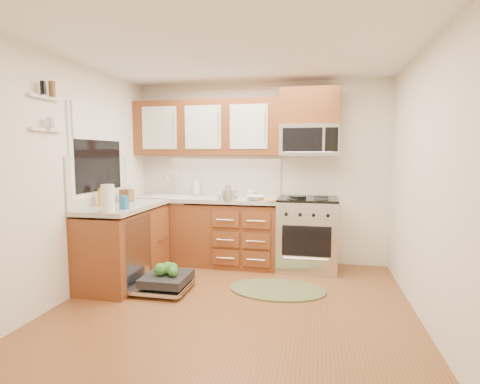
% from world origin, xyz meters
% --- Properties ---
extents(floor, '(3.50, 3.50, 0.00)m').
position_xyz_m(floor, '(0.00, 0.00, 0.00)').
color(floor, brown).
rests_on(floor, ground).
extents(ceiling, '(3.50, 3.50, 0.00)m').
position_xyz_m(ceiling, '(0.00, 0.00, 2.50)').
color(ceiling, white).
rests_on(ceiling, ground).
extents(wall_back, '(3.50, 0.04, 2.50)m').
position_xyz_m(wall_back, '(0.00, 1.75, 1.25)').
color(wall_back, silver).
rests_on(wall_back, ground).
extents(wall_front, '(3.50, 0.04, 2.50)m').
position_xyz_m(wall_front, '(0.00, -1.75, 1.25)').
color(wall_front, silver).
rests_on(wall_front, ground).
extents(wall_left, '(0.04, 3.50, 2.50)m').
position_xyz_m(wall_left, '(-1.75, 0.00, 1.25)').
color(wall_left, silver).
rests_on(wall_left, ground).
extents(wall_right, '(0.04, 3.50, 2.50)m').
position_xyz_m(wall_right, '(1.75, 0.00, 1.25)').
color(wall_right, silver).
rests_on(wall_right, ground).
extents(base_cabinet_back, '(2.05, 0.60, 0.85)m').
position_xyz_m(base_cabinet_back, '(-0.73, 1.45, 0.42)').
color(base_cabinet_back, '#5B3014').
rests_on(base_cabinet_back, ground).
extents(base_cabinet_left, '(0.60, 1.25, 0.85)m').
position_xyz_m(base_cabinet_left, '(-1.45, 0.52, 0.42)').
color(base_cabinet_left, '#5B3014').
rests_on(base_cabinet_left, ground).
extents(countertop_back, '(2.07, 0.64, 0.05)m').
position_xyz_m(countertop_back, '(-0.72, 1.44, 0.90)').
color(countertop_back, '#B4B1A4').
rests_on(countertop_back, base_cabinet_back).
extents(countertop_left, '(0.64, 1.27, 0.05)m').
position_xyz_m(countertop_left, '(-1.44, 0.53, 0.90)').
color(countertop_left, '#B4B1A4').
rests_on(countertop_left, base_cabinet_left).
extents(backsplash_back, '(2.05, 0.02, 0.57)m').
position_xyz_m(backsplash_back, '(-0.73, 1.74, 1.21)').
color(backsplash_back, beige).
rests_on(backsplash_back, ground).
extents(backsplash_left, '(0.02, 1.25, 0.57)m').
position_xyz_m(backsplash_left, '(-1.74, 0.52, 1.21)').
color(backsplash_left, beige).
rests_on(backsplash_left, ground).
extents(upper_cabinets, '(2.05, 0.35, 0.75)m').
position_xyz_m(upper_cabinets, '(-0.73, 1.57, 1.88)').
color(upper_cabinets, '#5B3014').
rests_on(upper_cabinets, ground).
extents(cabinet_over_mw, '(0.76, 0.35, 0.47)m').
position_xyz_m(cabinet_over_mw, '(0.68, 1.57, 2.13)').
color(cabinet_over_mw, '#5B3014').
rests_on(cabinet_over_mw, ground).
extents(range, '(0.76, 0.64, 0.95)m').
position_xyz_m(range, '(0.68, 1.43, 0.47)').
color(range, silver).
rests_on(range, ground).
extents(microwave, '(0.76, 0.38, 0.40)m').
position_xyz_m(microwave, '(0.68, 1.55, 1.70)').
color(microwave, silver).
rests_on(microwave, ground).
extents(sink, '(0.62, 0.50, 0.26)m').
position_xyz_m(sink, '(-1.25, 1.42, 0.80)').
color(sink, white).
rests_on(sink, ground).
extents(dishwasher, '(0.70, 0.60, 0.20)m').
position_xyz_m(dishwasher, '(-0.86, 0.30, 0.10)').
color(dishwasher, silver).
rests_on(dishwasher, ground).
extents(window, '(0.03, 1.05, 1.05)m').
position_xyz_m(window, '(-1.74, 0.50, 1.55)').
color(window, white).
rests_on(window, ground).
extents(window_blind, '(0.02, 0.96, 0.40)m').
position_xyz_m(window_blind, '(-1.71, 0.50, 1.88)').
color(window_blind, white).
rests_on(window_blind, ground).
extents(shelf_upper, '(0.04, 0.40, 0.03)m').
position_xyz_m(shelf_upper, '(-1.72, -0.35, 2.05)').
color(shelf_upper, white).
rests_on(shelf_upper, ground).
extents(shelf_lower, '(0.04, 0.40, 0.03)m').
position_xyz_m(shelf_lower, '(-1.72, -0.35, 1.75)').
color(shelf_lower, white).
rests_on(shelf_lower, ground).
extents(rug, '(1.26, 1.05, 0.02)m').
position_xyz_m(rug, '(0.38, 0.57, 0.01)').
color(rug, '#5A6238').
rests_on(rug, ground).
extents(skillet, '(0.27, 0.27, 0.04)m').
position_xyz_m(skillet, '(0.56, 1.31, 0.97)').
color(skillet, black).
rests_on(skillet, range).
extents(stock_pot, '(0.28, 0.28, 0.13)m').
position_xyz_m(stock_pot, '(-0.32, 1.22, 0.99)').
color(stock_pot, silver).
rests_on(stock_pot, countertop_back).
extents(cutting_board, '(0.29, 0.25, 0.02)m').
position_xyz_m(cutting_board, '(0.18, 1.22, 0.93)').
color(cutting_board, tan).
rests_on(cutting_board, countertop_back).
extents(canister, '(0.11, 0.11, 0.17)m').
position_xyz_m(canister, '(-0.41, 1.52, 1.01)').
color(canister, silver).
rests_on(canister, countertop_back).
extents(paper_towel_roll, '(0.13, 0.13, 0.29)m').
position_xyz_m(paper_towel_roll, '(-1.31, -0.02, 1.07)').
color(paper_towel_roll, white).
rests_on(paper_towel_roll, countertop_left).
extents(mustard_bottle, '(0.09, 0.09, 0.21)m').
position_xyz_m(mustard_bottle, '(-1.62, 0.35, 1.03)').
color(mustard_bottle, gold).
rests_on(mustard_bottle, countertop_left).
extents(red_bottle, '(0.07, 0.07, 0.23)m').
position_xyz_m(red_bottle, '(-1.62, 0.38, 1.04)').
color(red_bottle, '#B90F13').
rests_on(red_bottle, countertop_left).
extents(wooden_box, '(0.17, 0.13, 0.15)m').
position_xyz_m(wooden_box, '(-1.54, 0.80, 1.00)').
color(wooden_box, brown).
rests_on(wooden_box, countertop_left).
extents(blue_carton, '(0.10, 0.08, 0.15)m').
position_xyz_m(blue_carton, '(-1.25, 0.19, 1.00)').
color(blue_carton, '#2368A5').
rests_on(blue_carton, countertop_left).
extents(bowl_a, '(0.31, 0.31, 0.06)m').
position_xyz_m(bowl_a, '(0.02, 1.25, 0.95)').
color(bowl_a, '#999999').
rests_on(bowl_a, countertop_back).
extents(bowl_b, '(0.28, 0.28, 0.08)m').
position_xyz_m(bowl_b, '(-0.39, 1.31, 0.97)').
color(bowl_b, '#999999').
rests_on(bowl_b, countertop_back).
extents(cup, '(0.13, 0.13, 0.10)m').
position_xyz_m(cup, '(-0.10, 1.59, 0.98)').
color(cup, '#999999').
rests_on(cup, countertop_back).
extents(soap_bottle_a, '(0.13, 0.13, 0.30)m').
position_xyz_m(soap_bottle_a, '(-0.90, 1.63, 1.07)').
color(soap_bottle_a, '#999999').
rests_on(soap_bottle_a, countertop_back).
extents(soap_bottle_b, '(0.10, 0.10, 0.21)m').
position_xyz_m(soap_bottle_b, '(-1.62, 1.05, 1.03)').
color(soap_bottle_b, '#999999').
rests_on(soap_bottle_b, countertop_left).
extents(soap_bottle_c, '(0.16, 0.16, 0.17)m').
position_xyz_m(soap_bottle_c, '(-1.58, 0.87, 1.01)').
color(soap_bottle_c, '#999999').
rests_on(soap_bottle_c, countertop_left).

